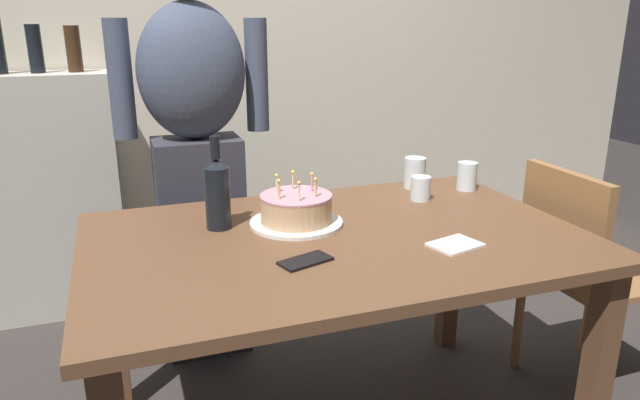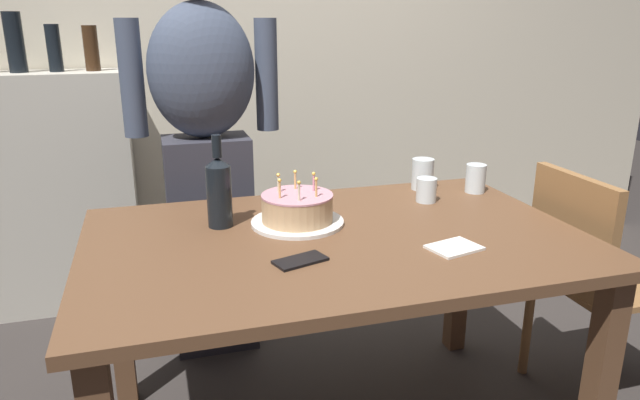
{
  "view_description": "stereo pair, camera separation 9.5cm",
  "coord_description": "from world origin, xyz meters",
  "px_view_note": "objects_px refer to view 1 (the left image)",
  "views": [
    {
      "loc": [
        -0.6,
        -1.55,
        1.37
      ],
      "look_at": [
        -0.03,
        0.05,
        0.84
      ],
      "focal_mm": 32.61,
      "sensor_mm": 36.0,
      "label": 1
    },
    {
      "loc": [
        -0.51,
        -1.58,
        1.37
      ],
      "look_at": [
        -0.03,
        0.05,
        0.84
      ],
      "focal_mm": 32.61,
      "sensor_mm": 36.0,
      "label": 2
    }
  ],
  "objects_px": {
    "cell_phone": "(305,261)",
    "person_man_bearded": "(197,150)",
    "dining_chair": "(579,264)",
    "water_glass_far": "(467,176)",
    "water_glass_near": "(421,188)",
    "wine_bottle": "(217,192)",
    "water_glass_side": "(415,173)",
    "birthday_cake": "(296,211)",
    "napkin_stack": "(455,245)"
  },
  "relations": [
    {
      "from": "water_glass_side",
      "to": "person_man_bearded",
      "type": "xyz_separation_m",
      "value": [
        -0.78,
        0.36,
        0.07
      ]
    },
    {
      "from": "person_man_bearded",
      "to": "water_glass_side",
      "type": "bearing_deg",
      "value": 155.65
    },
    {
      "from": "water_glass_far",
      "to": "water_glass_side",
      "type": "xyz_separation_m",
      "value": [
        -0.17,
        0.09,
        0.01
      ]
    },
    {
      "from": "water_glass_near",
      "to": "dining_chair",
      "type": "distance_m",
      "value": 0.64
    },
    {
      "from": "water_glass_far",
      "to": "person_man_bearded",
      "type": "height_order",
      "value": "person_man_bearded"
    },
    {
      "from": "water_glass_near",
      "to": "water_glass_side",
      "type": "height_order",
      "value": "water_glass_side"
    },
    {
      "from": "cell_phone",
      "to": "dining_chair",
      "type": "xyz_separation_m",
      "value": [
        1.1,
        0.14,
        -0.23
      ]
    },
    {
      "from": "person_man_bearded",
      "to": "water_glass_near",
      "type": "bearing_deg",
      "value": 145.1
    },
    {
      "from": "water_glass_near",
      "to": "water_glass_far",
      "type": "height_order",
      "value": "water_glass_far"
    },
    {
      "from": "birthday_cake",
      "to": "wine_bottle",
      "type": "bearing_deg",
      "value": 167.73
    },
    {
      "from": "water_glass_far",
      "to": "water_glass_side",
      "type": "bearing_deg",
      "value": 151.87
    },
    {
      "from": "water_glass_near",
      "to": "person_man_bearded",
      "type": "xyz_separation_m",
      "value": [
        -0.73,
        0.51,
        0.09
      ]
    },
    {
      "from": "wine_bottle",
      "to": "dining_chair",
      "type": "distance_m",
      "value": 1.33
    },
    {
      "from": "birthday_cake",
      "to": "water_glass_near",
      "type": "bearing_deg",
      "value": 11.59
    },
    {
      "from": "cell_phone",
      "to": "dining_chair",
      "type": "distance_m",
      "value": 1.13
    },
    {
      "from": "water_glass_near",
      "to": "dining_chair",
      "type": "bearing_deg",
      "value": -26.55
    },
    {
      "from": "water_glass_side",
      "to": "napkin_stack",
      "type": "xyz_separation_m",
      "value": [
        -0.18,
        -0.59,
        -0.06
      ]
    },
    {
      "from": "water_glass_far",
      "to": "cell_phone",
      "type": "distance_m",
      "value": 0.93
    },
    {
      "from": "water_glass_far",
      "to": "person_man_bearded",
      "type": "distance_m",
      "value": 1.06
    },
    {
      "from": "birthday_cake",
      "to": "water_glass_near",
      "type": "relative_size",
      "value": 3.42
    },
    {
      "from": "wine_bottle",
      "to": "napkin_stack",
      "type": "bearing_deg",
      "value": -31.88
    },
    {
      "from": "water_glass_near",
      "to": "water_glass_side",
      "type": "distance_m",
      "value": 0.16
    },
    {
      "from": "birthday_cake",
      "to": "person_man_bearded",
      "type": "xyz_separation_m",
      "value": [
        -0.22,
        0.61,
        0.09
      ]
    },
    {
      "from": "water_glass_near",
      "to": "cell_phone",
      "type": "bearing_deg",
      "value": -144.96
    },
    {
      "from": "cell_phone",
      "to": "person_man_bearded",
      "type": "distance_m",
      "value": 0.93
    },
    {
      "from": "dining_chair",
      "to": "cell_phone",
      "type": "bearing_deg",
      "value": 97.29
    },
    {
      "from": "water_glass_side",
      "to": "dining_chair",
      "type": "relative_size",
      "value": 0.14
    },
    {
      "from": "cell_phone",
      "to": "person_man_bearded",
      "type": "relative_size",
      "value": 0.09
    },
    {
      "from": "wine_bottle",
      "to": "cell_phone",
      "type": "height_order",
      "value": "wine_bottle"
    },
    {
      "from": "birthday_cake",
      "to": "cell_phone",
      "type": "bearing_deg",
      "value": -102.83
    },
    {
      "from": "water_glass_side",
      "to": "dining_chair",
      "type": "distance_m",
      "value": 0.68
    },
    {
      "from": "water_glass_far",
      "to": "wine_bottle",
      "type": "relative_size",
      "value": 0.37
    },
    {
      "from": "water_glass_side",
      "to": "napkin_stack",
      "type": "height_order",
      "value": "water_glass_side"
    },
    {
      "from": "person_man_bearded",
      "to": "dining_chair",
      "type": "relative_size",
      "value": 1.9
    },
    {
      "from": "dining_chair",
      "to": "birthday_cake",
      "type": "bearing_deg",
      "value": 81.27
    },
    {
      "from": "napkin_stack",
      "to": "cell_phone",
      "type": "bearing_deg",
      "value": 175.62
    },
    {
      "from": "water_glass_side",
      "to": "person_man_bearded",
      "type": "relative_size",
      "value": 0.07
    },
    {
      "from": "water_glass_near",
      "to": "wine_bottle",
      "type": "bearing_deg",
      "value": -176.03
    },
    {
      "from": "water_glass_far",
      "to": "person_man_bearded",
      "type": "relative_size",
      "value": 0.06
    },
    {
      "from": "water_glass_side",
      "to": "water_glass_near",
      "type": "bearing_deg",
      "value": -110.96
    },
    {
      "from": "wine_bottle",
      "to": "person_man_bearded",
      "type": "xyz_separation_m",
      "value": [
        0.02,
        0.56,
        0.02
      ]
    },
    {
      "from": "birthday_cake",
      "to": "water_glass_far",
      "type": "distance_m",
      "value": 0.76
    },
    {
      "from": "birthday_cake",
      "to": "water_glass_near",
      "type": "height_order",
      "value": "birthday_cake"
    },
    {
      "from": "water_glass_far",
      "to": "dining_chair",
      "type": "distance_m",
      "value": 0.51
    },
    {
      "from": "birthday_cake",
      "to": "wine_bottle",
      "type": "relative_size",
      "value": 1.01
    },
    {
      "from": "water_glass_near",
      "to": "water_glass_far",
      "type": "relative_size",
      "value": 0.81
    },
    {
      "from": "dining_chair",
      "to": "napkin_stack",
      "type": "bearing_deg",
      "value": 105.05
    },
    {
      "from": "person_man_bearded",
      "to": "napkin_stack",
      "type": "bearing_deg",
      "value": 122.5
    },
    {
      "from": "birthday_cake",
      "to": "dining_chair",
      "type": "height_order",
      "value": "birthday_cake"
    },
    {
      "from": "person_man_bearded",
      "to": "dining_chair",
      "type": "xyz_separation_m",
      "value": [
        1.25,
        -0.77,
        -0.36
      ]
    }
  ]
}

